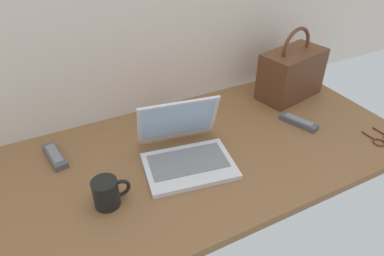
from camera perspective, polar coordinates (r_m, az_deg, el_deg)
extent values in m
cube|color=brown|center=(1.31, 1.68, -4.37)|extent=(1.60, 0.76, 0.03)
cube|color=silver|center=(1.22, -0.44, -6.33)|extent=(0.34, 0.27, 0.02)
cube|color=slate|center=(1.22, -0.65, -5.51)|extent=(0.29, 0.18, 0.00)
cube|color=silver|center=(1.26, -2.38, 1.31)|extent=(0.31, 0.13, 0.19)
cube|color=#A5C6EA|center=(1.26, -2.31, 1.25)|extent=(0.28, 0.11, 0.17)
cylinder|color=black|center=(1.10, -14.10, -10.43)|extent=(0.08, 0.08, 0.09)
torus|color=black|center=(1.10, -11.78, -9.74)|extent=(0.07, 0.01, 0.07)
cube|color=#4C4C51|center=(1.50, 17.26, 0.96)|extent=(0.10, 0.17, 0.02)
cube|color=slate|center=(1.50, 17.34, 1.36)|extent=(0.07, 0.12, 0.00)
cube|color=#4C4C51|center=(1.35, -21.78, -4.32)|extent=(0.07, 0.16, 0.02)
cube|color=slate|center=(1.34, -21.89, -3.91)|extent=(0.05, 0.12, 0.00)
torus|color=#591E19|center=(1.52, 28.62, -2.10)|extent=(0.05, 0.05, 0.01)
cube|color=#591E19|center=(1.54, 27.18, -1.11)|extent=(0.00, 0.06, 0.00)
cube|color=#591E19|center=(1.59, 28.60, -0.46)|extent=(0.00, 0.06, 0.00)
cube|color=#59331E|center=(1.66, 16.13, 8.58)|extent=(0.33, 0.22, 0.22)
torus|color=#59331E|center=(1.61, 16.88, 12.70)|extent=(0.18, 0.05, 0.18)
cube|color=silver|center=(1.45, -2.43, 1.37)|extent=(0.21, 0.13, 0.02)
cube|color=#B23333|center=(1.44, -2.45, 2.20)|extent=(0.17, 0.16, 0.03)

